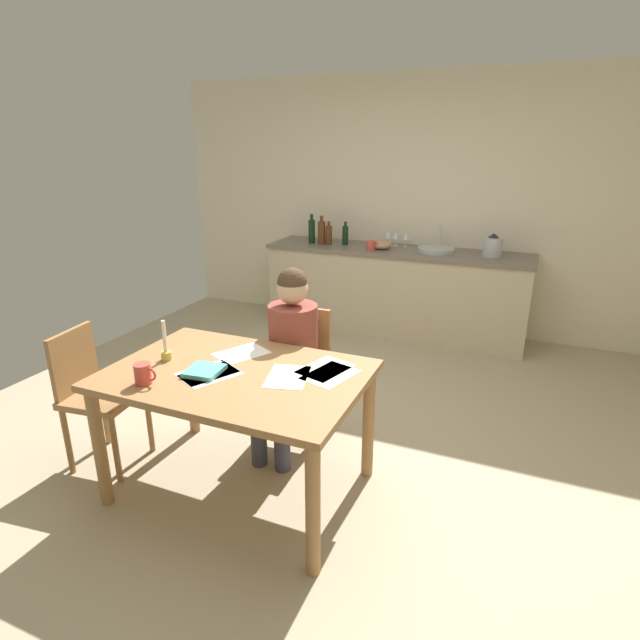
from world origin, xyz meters
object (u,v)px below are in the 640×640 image
mixing_bowl (382,245)px  stovetop_kettle (493,246)px  book_magazine (204,371)px  wine_glass_near_sink (406,236)px  bottle_wine_red (329,235)px  bottle_sauce (345,235)px  chair_side_empty (95,391)px  coffee_mug (143,374)px  person_seated (289,349)px  wine_glass_by_kettle (396,236)px  wine_glass_back_left (388,235)px  sink_unit (436,250)px  chair_at_table (299,366)px  dining_table (237,388)px  candlestick (166,349)px  bottle_oil (312,231)px  teacup_on_counter (371,245)px  bottle_vinegar (322,232)px

mixing_bowl → stovetop_kettle: (1.06, 0.07, 0.06)m
book_magazine → wine_glass_near_sink: 3.16m
bottle_wine_red → bottle_sauce: size_ratio=1.01×
chair_side_empty → coffee_mug: bearing=-19.0°
person_seated → wine_glass_by_kettle: size_ratio=7.76×
wine_glass_by_kettle → stovetop_kettle: bearing=-8.7°
person_seated → wine_glass_back_left: 2.51m
sink_unit → person_seated: bearing=-101.4°
chair_at_table → coffee_mug: 1.13m
dining_table → person_seated: person_seated is taller
person_seated → candlestick: 0.77m
mixing_bowl → stovetop_kettle: stovetop_kettle is taller
bottle_sauce → bottle_wine_red: bearing=-157.5°
person_seated → bottle_oil: bottle_oil is taller
mixing_bowl → wine_glass_near_sink: wine_glass_near_sink is taller
person_seated → dining_table: bearing=-94.5°
wine_glass_by_kettle → teacup_on_counter: bearing=-120.0°
candlestick → bottle_wine_red: bottle_wine_red is taller
candlestick → teacup_on_counter: (0.34, 2.77, 0.13)m
bottle_sauce → wine_glass_near_sink: size_ratio=1.56×
chair_side_empty → bottle_oil: bearing=87.2°
teacup_on_counter → bottle_wine_red: bearing=168.7°
sink_unit → bottle_vinegar: bearing=-177.0°
bottle_wine_red → mixing_bowl: 0.60m
wine_glass_by_kettle → book_magazine: bearing=-93.8°
bottle_oil → wine_glass_by_kettle: bearing=12.9°
stovetop_kettle → wine_glass_back_left: bearing=172.0°
book_magazine → dining_table: bearing=23.2°
bottle_sauce → mixing_bowl: size_ratio=1.27×
mixing_bowl → teacup_on_counter: size_ratio=1.51×
dining_table → coffee_mug: bearing=-139.7°
dining_table → chair_at_table: chair_at_table is taller
dining_table → chair_side_empty: chair_side_empty is taller
chair_at_table → bottle_oil: (-0.85, 2.14, 0.54)m
dining_table → bottle_oil: bottle_oil is taller
dining_table → wine_glass_by_kettle: (0.06, 3.05, 0.36)m
bottle_oil → wine_glass_near_sink: size_ratio=2.01×
candlestick → wine_glass_by_kettle: size_ratio=1.54×
bottle_oil → teacup_on_counter: bearing=-8.1°
bottle_oil → bottle_vinegar: (0.12, -0.01, -0.00)m
wine_glass_by_kettle → bottle_sauce: bearing=-165.5°
coffee_mug → bottle_sauce: (-0.09, 3.23, 0.20)m
book_magazine → bottle_oil: (-0.66, 2.94, 0.27)m
book_magazine → stovetop_kettle: bearing=62.4°
mixing_bowl → wine_glass_near_sink: size_ratio=1.23×
bottle_wine_red → mixing_bowl: (0.60, -0.02, -0.06)m
stovetop_kettle → book_magazine: bearing=-111.8°
bottle_sauce → teacup_on_counter: size_ratio=1.92×
wine_glass_back_left → person_seated: bearing=-88.4°
wine_glass_back_left → teacup_on_counter: wine_glass_back_left is taller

